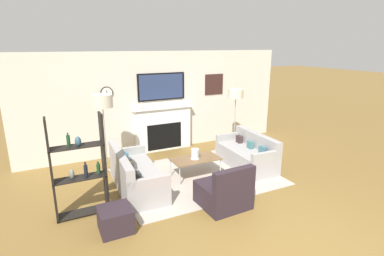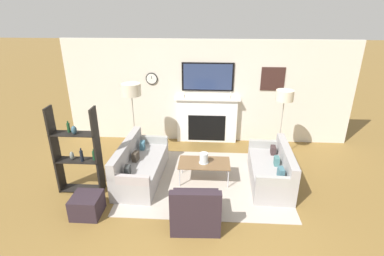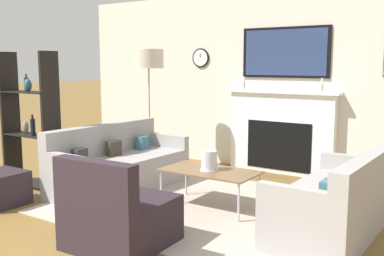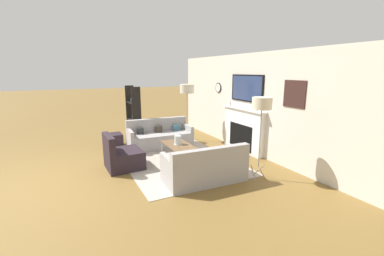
{
  "view_description": "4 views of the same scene",
  "coord_description": "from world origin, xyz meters",
  "px_view_note": "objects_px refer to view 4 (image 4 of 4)",
  "views": [
    {
      "loc": [
        -2.84,
        -2.55,
        2.85
      ],
      "look_at": [
        0.06,
        3.28,
        1.04
      ],
      "focal_mm": 28.0,
      "sensor_mm": 36.0,
      "label": 1
    },
    {
      "loc": [
        0.06,
        -2.53,
        3.52
      ],
      "look_at": [
        -0.31,
        3.47,
        0.99
      ],
      "focal_mm": 28.0,
      "sensor_mm": 36.0,
      "label": 2
    },
    {
      "loc": [
        2.51,
        -1.23,
        1.61
      ],
      "look_at": [
        -0.34,
        3.08,
        0.87
      ],
      "focal_mm": 42.0,
      "sensor_mm": 36.0,
      "label": 3
    },
    {
      "loc": [
        5.67,
        0.5,
        2.23
      ],
      "look_at": [
        0.24,
        3.21,
        0.88
      ],
      "focal_mm": 24.0,
      "sensor_mm": 36.0,
      "label": 4
    }
  ],
  "objects_px": {
    "coffee_table": "(178,145)",
    "floor_lamp_left": "(187,89)",
    "hurricane_candle": "(178,140)",
    "couch_right": "(205,168)",
    "floor_lamp_right": "(262,105)",
    "couch_left": "(160,137)",
    "armchair": "(122,157)",
    "ottoman": "(113,140)",
    "shelf_unit": "(134,115)"
  },
  "relations": [
    {
      "from": "couch_right",
      "to": "hurricane_candle",
      "type": "xyz_separation_m",
      "value": [
        -1.42,
        0.01,
        0.24
      ]
    },
    {
      "from": "couch_left",
      "to": "coffee_table",
      "type": "distance_m",
      "value": 1.38
    },
    {
      "from": "armchair",
      "to": "coffee_table",
      "type": "xyz_separation_m",
      "value": [
        0.11,
        1.37,
        0.13
      ]
    },
    {
      "from": "couch_left",
      "to": "armchair",
      "type": "relative_size",
      "value": 2.24
    },
    {
      "from": "floor_lamp_right",
      "to": "hurricane_candle",
      "type": "bearing_deg",
      "value": -148.7
    },
    {
      "from": "couch_left",
      "to": "floor_lamp_left",
      "type": "bearing_deg",
      "value": 107.69
    },
    {
      "from": "floor_lamp_left",
      "to": "armchair",
      "type": "bearing_deg",
      "value": -56.68
    },
    {
      "from": "couch_right",
      "to": "floor_lamp_right",
      "type": "bearing_deg",
      "value": 72.14
    },
    {
      "from": "hurricane_candle",
      "to": "shelf_unit",
      "type": "height_order",
      "value": "shelf_unit"
    },
    {
      "from": "couch_left",
      "to": "floor_lamp_left",
      "type": "height_order",
      "value": "floor_lamp_left"
    },
    {
      "from": "armchair",
      "to": "floor_lamp_right",
      "type": "height_order",
      "value": "floor_lamp_right"
    },
    {
      "from": "couch_left",
      "to": "ottoman",
      "type": "distance_m",
      "value": 1.41
    },
    {
      "from": "floor_lamp_left",
      "to": "floor_lamp_right",
      "type": "height_order",
      "value": "floor_lamp_left"
    },
    {
      "from": "floor_lamp_left",
      "to": "shelf_unit",
      "type": "relative_size",
      "value": 1.03
    },
    {
      "from": "coffee_table",
      "to": "hurricane_candle",
      "type": "relative_size",
      "value": 4.82
    },
    {
      "from": "couch_right",
      "to": "shelf_unit",
      "type": "distance_m",
      "value": 3.93
    },
    {
      "from": "couch_left",
      "to": "ottoman",
      "type": "height_order",
      "value": "couch_left"
    },
    {
      "from": "coffee_table",
      "to": "ottoman",
      "type": "bearing_deg",
      "value": -148.9
    },
    {
      "from": "couch_right",
      "to": "coffee_table",
      "type": "relative_size",
      "value": 1.57
    },
    {
      "from": "hurricane_candle",
      "to": "shelf_unit",
      "type": "bearing_deg",
      "value": -168.54
    },
    {
      "from": "couch_left",
      "to": "shelf_unit",
      "type": "distance_m",
      "value": 1.3
    },
    {
      "from": "ottoman",
      "to": "couch_right",
      "type": "bearing_deg",
      "value": 19.52
    },
    {
      "from": "ottoman",
      "to": "couch_left",
      "type": "bearing_deg",
      "value": 61.21
    },
    {
      "from": "coffee_table",
      "to": "couch_left",
      "type": "bearing_deg",
      "value": -179.69
    },
    {
      "from": "couch_left",
      "to": "couch_right",
      "type": "bearing_deg",
      "value": -0.09
    },
    {
      "from": "couch_left",
      "to": "floor_lamp_left",
      "type": "distance_m",
      "value": 1.78
    },
    {
      "from": "couch_left",
      "to": "coffee_table",
      "type": "relative_size",
      "value": 1.77
    },
    {
      "from": "couch_right",
      "to": "floor_lamp_right",
      "type": "relative_size",
      "value": 0.97
    },
    {
      "from": "armchair",
      "to": "hurricane_candle",
      "type": "distance_m",
      "value": 1.4
    },
    {
      "from": "couch_right",
      "to": "ottoman",
      "type": "distance_m",
      "value": 3.67
    },
    {
      "from": "couch_left",
      "to": "hurricane_candle",
      "type": "xyz_separation_m",
      "value": [
        1.37,
        0.0,
        0.24
      ]
    },
    {
      "from": "hurricane_candle",
      "to": "ottoman",
      "type": "xyz_separation_m",
      "value": [
        -2.04,
        -1.24,
        -0.34
      ]
    },
    {
      "from": "hurricane_candle",
      "to": "floor_lamp_left",
      "type": "bearing_deg",
      "value": 147.84
    },
    {
      "from": "coffee_table",
      "to": "floor_lamp_left",
      "type": "relative_size",
      "value": 0.59
    },
    {
      "from": "couch_right",
      "to": "floor_lamp_right",
      "type": "height_order",
      "value": "floor_lamp_right"
    },
    {
      "from": "floor_lamp_left",
      "to": "shelf_unit",
      "type": "distance_m",
      "value": 1.91
    },
    {
      "from": "armchair",
      "to": "ottoman",
      "type": "height_order",
      "value": "armchair"
    },
    {
      "from": "coffee_table",
      "to": "shelf_unit",
      "type": "height_order",
      "value": "shelf_unit"
    },
    {
      "from": "couch_right",
      "to": "floor_lamp_right",
      "type": "distance_m",
      "value": 1.71
    },
    {
      "from": "couch_right",
      "to": "hurricane_candle",
      "type": "distance_m",
      "value": 1.44
    },
    {
      "from": "coffee_table",
      "to": "floor_lamp_left",
      "type": "bearing_deg",
      "value": 148.09
    },
    {
      "from": "couch_right",
      "to": "floor_lamp_left",
      "type": "distance_m",
      "value": 3.58
    },
    {
      "from": "couch_right",
      "to": "shelf_unit",
      "type": "height_order",
      "value": "shelf_unit"
    },
    {
      "from": "coffee_table",
      "to": "shelf_unit",
      "type": "xyz_separation_m",
      "value": [
        -2.45,
        -0.5,
        0.44
      ]
    },
    {
      "from": "hurricane_candle",
      "to": "floor_lamp_right",
      "type": "distance_m",
      "value": 2.32
    },
    {
      "from": "floor_lamp_left",
      "to": "shelf_unit",
      "type": "xyz_separation_m",
      "value": [
        -0.73,
        -1.57,
        -0.81
      ]
    },
    {
      "from": "hurricane_candle",
      "to": "floor_lamp_right",
      "type": "bearing_deg",
      "value": 31.3
    },
    {
      "from": "floor_lamp_right",
      "to": "couch_left",
      "type": "bearing_deg",
      "value": -161.0
    },
    {
      "from": "hurricane_candle",
      "to": "ottoman",
      "type": "distance_m",
      "value": 2.41
    },
    {
      "from": "floor_lamp_right",
      "to": "ottoman",
      "type": "bearing_deg",
      "value": -148.77
    }
  ]
}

